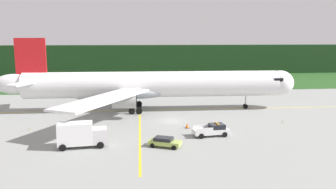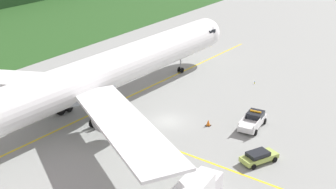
{
  "view_description": "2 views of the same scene",
  "coord_description": "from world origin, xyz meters",
  "px_view_note": "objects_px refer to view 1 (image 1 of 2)",
  "views": [
    {
      "loc": [
        -7.62,
        -57.57,
        14.39
      ],
      "look_at": [
        0.48,
        9.18,
        3.16
      ],
      "focal_mm": 36.49,
      "sensor_mm": 36.0,
      "label": 1
    },
    {
      "loc": [
        -44.99,
        -31.28,
        26.52
      ],
      "look_at": [
        -1.01,
        -0.74,
        4.27
      ],
      "focal_mm": 50.01,
      "sensor_mm": 36.0,
      "label": 2
    }
  ],
  "objects_px": {
    "ops_pickup_truck": "(212,130)",
    "catering_truck": "(81,134)",
    "apron_cone": "(187,126)",
    "staff_car": "(165,142)",
    "airliner": "(149,85)"
  },
  "relations": [
    {
      "from": "ops_pickup_truck",
      "to": "staff_car",
      "type": "distance_m",
      "value": 8.67
    },
    {
      "from": "catering_truck",
      "to": "apron_cone",
      "type": "distance_m",
      "value": 17.59
    },
    {
      "from": "airliner",
      "to": "apron_cone",
      "type": "distance_m",
      "value": 16.15
    },
    {
      "from": "catering_truck",
      "to": "apron_cone",
      "type": "xyz_separation_m",
      "value": [
        15.69,
        7.84,
        -1.37
      ]
    },
    {
      "from": "ops_pickup_truck",
      "to": "catering_truck",
      "type": "xyz_separation_m",
      "value": [
        -18.59,
        -3.01,
        0.87
      ]
    },
    {
      "from": "ops_pickup_truck",
      "to": "catering_truck",
      "type": "bearing_deg",
      "value": -170.8
    },
    {
      "from": "staff_car",
      "to": "apron_cone",
      "type": "height_order",
      "value": "staff_car"
    },
    {
      "from": "ops_pickup_truck",
      "to": "airliner",
      "type": "bearing_deg",
      "value": 112.28
    },
    {
      "from": "staff_car",
      "to": "apron_cone",
      "type": "relative_size",
      "value": 5.6
    },
    {
      "from": "airliner",
      "to": "ops_pickup_truck",
      "type": "height_order",
      "value": "airliner"
    },
    {
      "from": "catering_truck",
      "to": "ops_pickup_truck",
      "type": "bearing_deg",
      "value": 9.2
    },
    {
      "from": "ops_pickup_truck",
      "to": "staff_car",
      "type": "bearing_deg",
      "value": -150.7
    },
    {
      "from": "airliner",
      "to": "staff_car",
      "type": "height_order",
      "value": "airliner"
    },
    {
      "from": "staff_car",
      "to": "apron_cone",
      "type": "distance_m",
      "value": 10.2
    },
    {
      "from": "staff_car",
      "to": "apron_cone",
      "type": "xyz_separation_m",
      "value": [
        4.66,
        9.07,
        -0.3
      ]
    }
  ]
}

